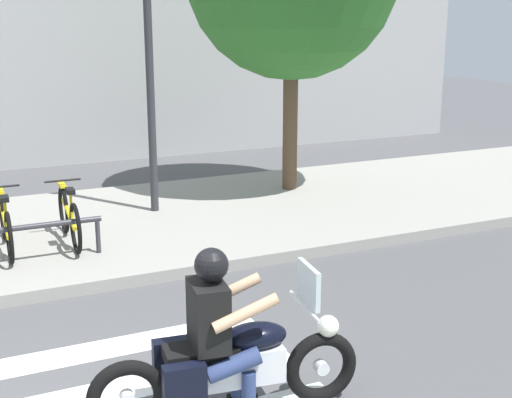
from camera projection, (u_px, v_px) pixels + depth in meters
name	position (u px, v px, depth m)	size (l,w,h in m)	color
crosswalk_stripe_3	(144.00, 384.00, 6.06)	(2.80, 0.40, 0.01)	white
crosswalk_stripe_4	(121.00, 346.00, 6.76)	(2.80, 0.40, 0.01)	white
motorcycle	(229.00, 365.00, 5.46)	(2.19, 0.73, 1.21)	black
rider	(219.00, 323.00, 5.34)	(0.67, 0.59, 1.43)	black
bicycle_2	(6.00, 224.00, 8.92)	(0.48, 1.66, 0.78)	black
bicycle_3	(69.00, 217.00, 9.24)	(0.48, 1.62, 0.79)	black
street_lamp	(148.00, 39.00, 10.21)	(0.28, 0.28, 4.57)	#2D2D33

